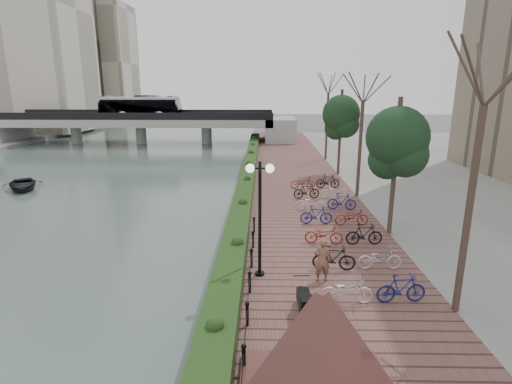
{
  "coord_description": "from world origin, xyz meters",
  "views": [
    {
      "loc": [
        1.88,
        -9.5,
        7.35
      ],
      "look_at": [
        1.45,
        11.08,
        2.0
      ],
      "focal_mm": 28.0,
      "sensor_mm": 36.0,
      "label": 1
    }
  ],
  "objects_px": {
    "granite_monument": "(319,352)",
    "boat": "(22,184)",
    "lamppost": "(260,194)",
    "pedestrian": "(322,260)",
    "motorcycle": "(304,301)"
  },
  "relations": [
    {
      "from": "granite_monument",
      "to": "boat",
      "type": "height_order",
      "value": "granite_monument"
    },
    {
      "from": "lamppost",
      "to": "pedestrian",
      "type": "relative_size",
      "value": 2.65
    },
    {
      "from": "lamppost",
      "to": "granite_monument",
      "type": "bearing_deg",
      "value": -78.44
    },
    {
      "from": "granite_monument",
      "to": "pedestrian",
      "type": "height_order",
      "value": "granite_monument"
    },
    {
      "from": "pedestrian",
      "to": "boat",
      "type": "xyz_separation_m",
      "value": [
        -20.15,
        15.08,
        -0.9
      ]
    },
    {
      "from": "boat",
      "to": "lamppost",
      "type": "bearing_deg",
      "value": -68.78
    },
    {
      "from": "boat",
      "to": "motorcycle",
      "type": "bearing_deg",
      "value": -71.74
    },
    {
      "from": "pedestrian",
      "to": "granite_monument",
      "type": "bearing_deg",
      "value": 78.77
    },
    {
      "from": "granite_monument",
      "to": "lamppost",
      "type": "height_order",
      "value": "lamppost"
    },
    {
      "from": "lamppost",
      "to": "pedestrian",
      "type": "bearing_deg",
      "value": -10.98
    },
    {
      "from": "granite_monument",
      "to": "boat",
      "type": "bearing_deg",
      "value": 132.25
    },
    {
      "from": "lamppost",
      "to": "pedestrian",
      "type": "xyz_separation_m",
      "value": [
        2.27,
        -0.44,
        -2.36
      ]
    },
    {
      "from": "boat",
      "to": "pedestrian",
      "type": "bearing_deg",
      "value": -66.28
    },
    {
      "from": "motorcycle",
      "to": "boat",
      "type": "xyz_separation_m",
      "value": [
        -19.28,
        17.52,
        -0.62
      ]
    },
    {
      "from": "granite_monument",
      "to": "lamppost",
      "type": "relative_size",
      "value": 1.0
    }
  ]
}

